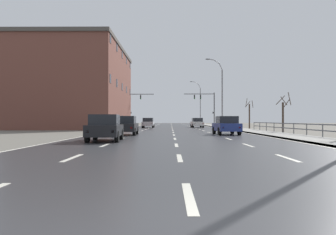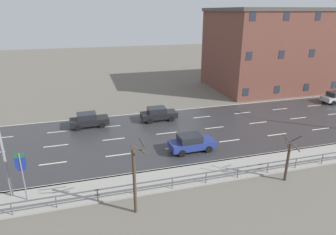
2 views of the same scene
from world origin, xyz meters
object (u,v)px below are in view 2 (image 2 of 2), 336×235
object	(u,v)px
highway_sign	(22,171)
car_distant	(192,143)
car_near_left	(89,120)
brick_building	(282,49)
car_far_left	(158,114)

from	to	relation	value
highway_sign	car_distant	world-z (taller)	highway_sign
car_near_left	brick_building	world-z (taller)	brick_building
brick_building	car_distant	bearing A→B (deg)	-50.07
car_distant	car_far_left	bearing A→B (deg)	-175.94
highway_sign	car_distant	xyz separation A→B (m)	(-3.93, 13.10, -1.46)
car_near_left	brick_building	bearing A→B (deg)	105.18
car_distant	car_near_left	world-z (taller)	same
car_distant	brick_building	world-z (taller)	brick_building
car_distant	brick_building	bearing A→B (deg)	127.68
car_far_left	brick_building	size ratio (longest dim) A/B	0.18
brick_building	car_far_left	bearing A→B (deg)	-66.05
car_far_left	brick_building	distance (m)	26.17
highway_sign	car_near_left	distance (m)	13.34
car_far_left	brick_building	world-z (taller)	brick_building
car_far_left	highway_sign	bearing A→B (deg)	-45.47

